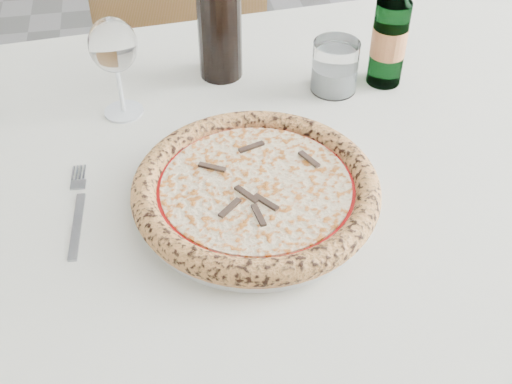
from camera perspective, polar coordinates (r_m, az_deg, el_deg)
dining_table at (r=1.02m, az=-1.03°, el=-0.56°), size 1.61×1.03×0.76m
chair_far at (r=1.72m, az=-6.18°, el=12.80°), size 0.47×0.47×0.93m
plate at (r=0.89m, az=-0.00°, el=-0.54°), size 0.32×0.32×0.02m
pizza at (r=0.87m, az=-0.00°, el=0.31°), size 0.34×0.34×0.04m
fork at (r=0.91m, az=-15.59°, el=-1.67°), size 0.02×0.18×0.00m
wine_glass at (r=1.02m, az=-12.57°, el=12.42°), size 0.08×0.08×0.17m
tumbler at (r=1.11m, az=7.01°, el=10.74°), size 0.08×0.08×0.09m
beer_bottle at (r=1.12m, az=11.83°, el=13.62°), size 0.06×0.06×0.23m
wine_bottle at (r=1.10m, az=-3.34°, el=16.23°), size 0.07×0.07×0.31m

